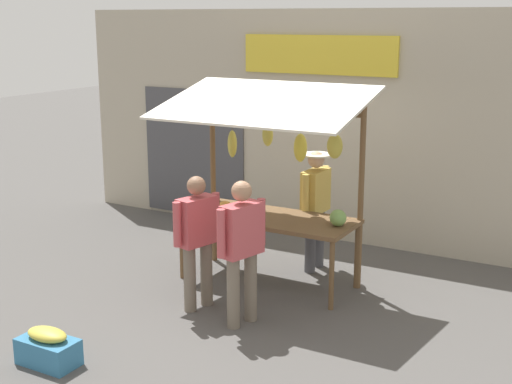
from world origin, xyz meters
TOP-DOWN VIEW (x-y plane):
  - ground_plane at (0.00, 0.00)m, footprint 40.00×40.00m
  - street_backdrop at (0.05, -2.20)m, footprint 9.00×0.30m
  - market_stall at (-0.03, -0.03)m, footprint 2.50×1.46m
  - vendor_with_sunhat at (-0.30, -0.75)m, footprint 0.41×0.69m
  - shopper_with_ponytail at (0.32, 1.09)m, footprint 0.33×0.66m
  - shopper_in_striped_shirt at (-0.35, 1.23)m, footprint 0.34×0.67m
  - produce_crate_near at (0.81, 2.95)m, footprint 0.59×0.33m

SIDE VIEW (x-z plane):
  - ground_plane at x=0.00m, z-range 0.00..0.00m
  - produce_crate_near at x=0.81m, z-range -0.02..0.36m
  - shopper_with_ponytail at x=0.32m, z-range 0.11..1.67m
  - shopper_in_striped_shirt at x=-0.35m, z-range 0.12..1.73m
  - vendor_with_sunhat at x=-0.30m, z-range 0.14..1.74m
  - market_stall at x=-0.03m, z-range 0.29..2.79m
  - street_backdrop at x=0.05m, z-range 0.00..3.40m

